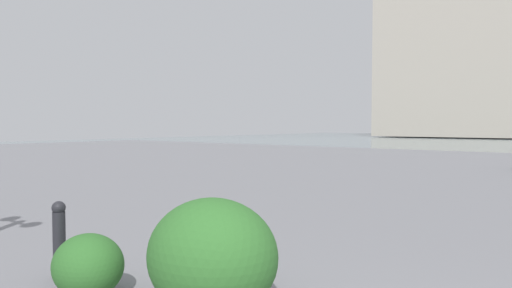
# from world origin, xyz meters

# --- Properties ---
(building_annex) EXTENTS (17.40, 14.69, 21.03)m
(building_annex) POSITION_xyz_m (15.58, -62.80, 10.52)
(building_annex) COLOR #B2A899
(building_annex) RESTS_ON ground
(bollard_near) EXTENTS (0.13, 0.13, 0.77)m
(bollard_near) POSITION_xyz_m (3.17, -0.87, 0.40)
(bollard_near) COLOR #232328
(bollard_near) RESTS_ON ground
(shrub_low) EXTENTS (1.09, 0.98, 0.93)m
(shrub_low) POSITION_xyz_m (1.43, -1.21, 0.46)
(shrub_low) COLOR #2D6628
(shrub_low) RESTS_ON ground
(shrub_wide) EXTENTS (0.65, 0.59, 0.56)m
(shrub_wide) POSITION_xyz_m (2.53, -0.79, 0.28)
(shrub_wide) COLOR #2D6628
(shrub_wide) RESTS_ON ground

